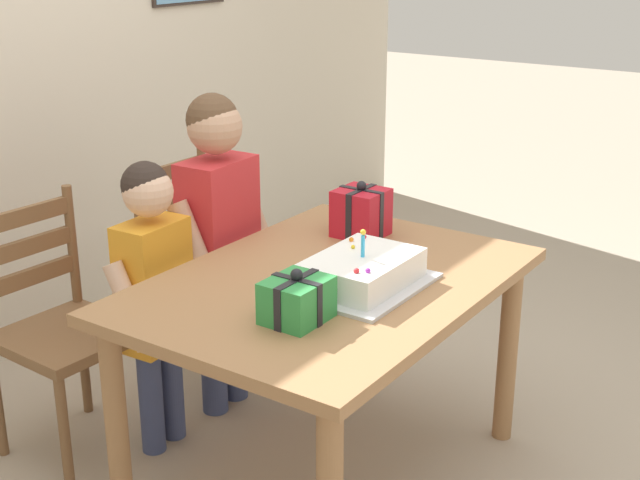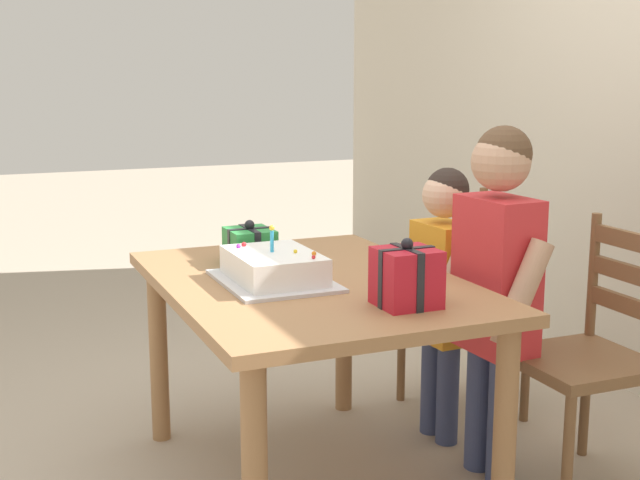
{
  "view_description": "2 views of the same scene",
  "coord_description": "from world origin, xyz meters",
  "px_view_note": "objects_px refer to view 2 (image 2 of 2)",
  "views": [
    {
      "loc": [
        -2.16,
        -1.44,
        1.78
      ],
      "look_at": [
        -0.01,
        0.02,
        0.87
      ],
      "focal_mm": 49.21,
      "sensor_mm": 36.0,
      "label": 1
    },
    {
      "loc": [
        2.57,
        -1.05,
        1.42
      ],
      "look_at": [
        0.04,
        0.02,
        0.88
      ],
      "focal_mm": 48.14,
      "sensor_mm": 36.0,
      "label": 2
    }
  ],
  "objects_px": {
    "child_younger": "(442,277)",
    "birthday_cake": "(274,268)",
    "gift_box_red_large": "(406,277)",
    "child_older": "(496,269)",
    "chair_left": "(473,303)",
    "chair_right": "(592,356)",
    "gift_box_beside_cake": "(250,246)",
    "dining_table": "(309,308)"
  },
  "relations": [
    {
      "from": "dining_table",
      "to": "gift_box_beside_cake",
      "type": "xyz_separation_m",
      "value": [
        -0.32,
        -0.1,
        0.16
      ]
    },
    {
      "from": "birthday_cake",
      "to": "chair_left",
      "type": "distance_m",
      "value": 1.12
    },
    {
      "from": "child_younger",
      "to": "birthday_cake",
      "type": "bearing_deg",
      "value": -77.12
    },
    {
      "from": "chair_left",
      "to": "birthday_cake",
      "type": "bearing_deg",
      "value": -69.95
    },
    {
      "from": "birthday_cake",
      "to": "chair_left",
      "type": "bearing_deg",
      "value": 110.05
    },
    {
      "from": "birthday_cake",
      "to": "child_younger",
      "type": "bearing_deg",
      "value": 102.88
    },
    {
      "from": "birthday_cake",
      "to": "chair_right",
      "type": "xyz_separation_m",
      "value": [
        0.37,
        1.01,
        -0.32
      ]
    },
    {
      "from": "child_older",
      "to": "child_younger",
      "type": "height_order",
      "value": "child_older"
    },
    {
      "from": "chair_left",
      "to": "chair_right",
      "type": "height_order",
      "value": "same"
    },
    {
      "from": "gift_box_red_large",
      "to": "child_younger",
      "type": "bearing_deg",
      "value": 140.72
    },
    {
      "from": "child_older",
      "to": "chair_left",
      "type": "bearing_deg",
      "value": 153.63
    },
    {
      "from": "gift_box_beside_cake",
      "to": "birthday_cake",
      "type": "bearing_deg",
      "value": -3.99
    },
    {
      "from": "child_younger",
      "to": "child_older",
      "type": "bearing_deg",
      "value": -0.07
    },
    {
      "from": "child_younger",
      "to": "gift_box_beside_cake",
      "type": "bearing_deg",
      "value": -101.72
    },
    {
      "from": "dining_table",
      "to": "child_younger",
      "type": "bearing_deg",
      "value": 105.14
    },
    {
      "from": "birthday_cake",
      "to": "gift_box_red_large",
      "type": "height_order",
      "value": "gift_box_red_large"
    },
    {
      "from": "chair_right",
      "to": "child_older",
      "type": "height_order",
      "value": "child_older"
    },
    {
      "from": "dining_table",
      "to": "child_older",
      "type": "distance_m",
      "value": 0.65
    },
    {
      "from": "dining_table",
      "to": "child_younger",
      "type": "distance_m",
      "value": 0.64
    },
    {
      "from": "dining_table",
      "to": "birthday_cake",
      "type": "xyz_separation_m",
      "value": [
        0.0,
        -0.12,
        0.15
      ]
    },
    {
      "from": "dining_table",
      "to": "child_younger",
      "type": "relative_size",
      "value": 1.24
    },
    {
      "from": "child_older",
      "to": "chair_right",
      "type": "bearing_deg",
      "value": 55.58
    },
    {
      "from": "birthday_cake",
      "to": "child_younger",
      "type": "height_order",
      "value": "child_younger"
    },
    {
      "from": "birthday_cake",
      "to": "gift_box_red_large",
      "type": "xyz_separation_m",
      "value": [
        0.41,
        0.26,
        0.04
      ]
    },
    {
      "from": "gift_box_red_large",
      "to": "child_younger",
      "type": "relative_size",
      "value": 0.19
    },
    {
      "from": "chair_left",
      "to": "child_younger",
      "type": "relative_size",
      "value": 0.86
    },
    {
      "from": "chair_left",
      "to": "chair_right",
      "type": "bearing_deg",
      "value": 0.0
    },
    {
      "from": "birthday_cake",
      "to": "chair_left",
      "type": "relative_size",
      "value": 0.48
    },
    {
      "from": "gift_box_beside_cake",
      "to": "chair_left",
      "type": "bearing_deg",
      "value": 92.96
    },
    {
      "from": "birthday_cake",
      "to": "gift_box_beside_cake",
      "type": "bearing_deg",
      "value": 176.01
    },
    {
      "from": "chair_right",
      "to": "dining_table",
      "type": "bearing_deg",
      "value": -112.59
    },
    {
      "from": "gift_box_red_large",
      "to": "chair_left",
      "type": "xyz_separation_m",
      "value": [
        -0.78,
        0.75,
        -0.36
      ]
    },
    {
      "from": "child_younger",
      "to": "gift_box_red_large",
      "type": "bearing_deg",
      "value": -39.28
    },
    {
      "from": "birthday_cake",
      "to": "gift_box_beside_cake",
      "type": "distance_m",
      "value": 0.32
    },
    {
      "from": "chair_right",
      "to": "child_older",
      "type": "bearing_deg",
      "value": -124.42
    },
    {
      "from": "gift_box_beside_cake",
      "to": "chair_left",
      "type": "xyz_separation_m",
      "value": [
        -0.05,
        0.99,
        -0.33
      ]
    },
    {
      "from": "birthday_cake",
      "to": "child_younger",
      "type": "relative_size",
      "value": 0.41
    },
    {
      "from": "dining_table",
      "to": "child_younger",
      "type": "xyz_separation_m",
      "value": [
        -0.17,
        0.61,
        0.01
      ]
    },
    {
      "from": "chair_left",
      "to": "gift_box_red_large",
      "type": "bearing_deg",
      "value": -43.71
    },
    {
      "from": "gift_box_red_large",
      "to": "child_younger",
      "type": "xyz_separation_m",
      "value": [
        -0.58,
        0.48,
        -0.18
      ]
    },
    {
      "from": "dining_table",
      "to": "gift_box_red_large",
      "type": "distance_m",
      "value": 0.48
    },
    {
      "from": "gift_box_red_large",
      "to": "gift_box_beside_cake",
      "type": "height_order",
      "value": "gift_box_red_large"
    }
  ]
}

